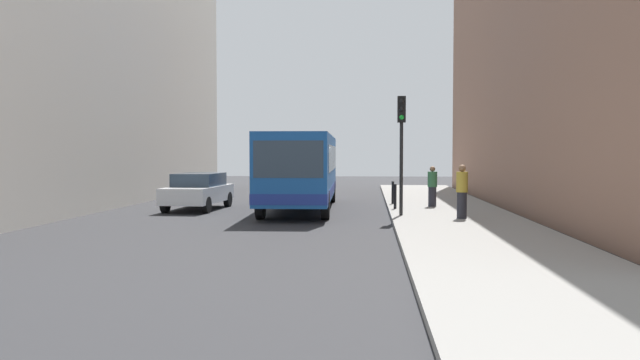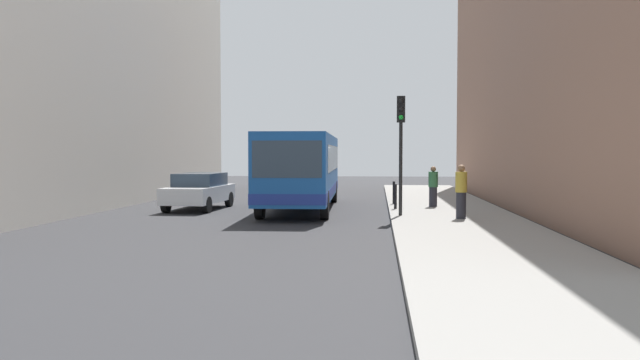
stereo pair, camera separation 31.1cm
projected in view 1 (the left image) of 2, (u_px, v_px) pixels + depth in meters
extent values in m
plane|color=#2D2D30|center=(302.00, 216.00, 23.24)|extent=(80.00, 80.00, 0.00)
cube|color=gray|center=(451.00, 215.00, 22.82)|extent=(4.40, 40.00, 0.15)
cube|color=#BCB7AD|center=(51.00, 55.00, 27.83)|extent=(7.00, 32.00, 13.23)
cube|color=#936B56|center=(591.00, 22.00, 26.01)|extent=(7.00, 32.00, 15.32)
cube|color=#19519E|center=(302.00, 167.00, 25.83)|extent=(2.81, 11.07, 2.50)
cube|color=navy|center=(302.00, 190.00, 25.87)|extent=(2.83, 11.09, 0.36)
cube|color=#2D3D4C|center=(288.00, 159.00, 20.35)|extent=(2.26, 0.12, 1.20)
cube|color=#2D3D4C|center=(303.00, 158.00, 26.32)|extent=(2.78, 9.47, 1.00)
cylinder|color=black|center=(325.00, 205.00, 21.94)|extent=(0.31, 1.01, 1.00)
cylinder|color=black|center=(260.00, 205.00, 22.05)|extent=(0.31, 1.01, 1.00)
cylinder|color=black|center=(332.00, 192.00, 29.72)|extent=(0.31, 1.01, 1.00)
cylinder|color=black|center=(284.00, 191.00, 29.83)|extent=(0.31, 1.01, 1.00)
cube|color=silver|center=(198.00, 194.00, 25.78)|extent=(2.02, 4.49, 0.64)
cube|color=#2D3D4C|center=(199.00, 180.00, 25.91)|extent=(1.72, 2.54, 0.52)
cylinder|color=black|center=(206.00, 205.00, 24.20)|extent=(0.25, 0.65, 0.64)
cylinder|color=black|center=(165.00, 205.00, 24.41)|extent=(0.25, 0.65, 0.64)
cylinder|color=black|center=(228.00, 199.00, 27.18)|extent=(0.25, 0.65, 0.64)
cylinder|color=black|center=(191.00, 199.00, 27.39)|extent=(0.25, 0.65, 0.64)
cylinder|color=black|center=(401.00, 169.00, 21.87)|extent=(0.12, 0.12, 3.20)
cube|color=black|center=(402.00, 109.00, 21.78)|extent=(0.28, 0.24, 0.90)
sphere|color=black|center=(402.00, 101.00, 21.64)|extent=(0.16, 0.16, 0.16)
sphere|color=black|center=(402.00, 109.00, 21.65)|extent=(0.16, 0.16, 0.16)
sphere|color=green|center=(402.00, 117.00, 21.67)|extent=(0.16, 0.16, 0.16)
cylinder|color=black|center=(395.00, 196.00, 24.50)|extent=(0.11, 0.11, 0.95)
cylinder|color=black|center=(393.00, 193.00, 26.93)|extent=(0.11, 0.11, 0.95)
cylinder|color=#26262D|center=(462.00, 205.00, 20.85)|extent=(0.32, 0.32, 0.87)
cylinder|color=gold|center=(462.00, 182.00, 20.82)|extent=(0.38, 0.38, 0.67)
sphere|color=#8C6647|center=(462.00, 168.00, 20.80)|extent=(0.24, 0.24, 0.24)
cylinder|color=#26262D|center=(432.00, 197.00, 25.51)|extent=(0.32, 0.32, 0.79)
cylinder|color=#336B3F|center=(432.00, 179.00, 25.48)|extent=(0.38, 0.38, 0.61)
sphere|color=#8C6647|center=(432.00, 169.00, 25.46)|extent=(0.22, 0.22, 0.22)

